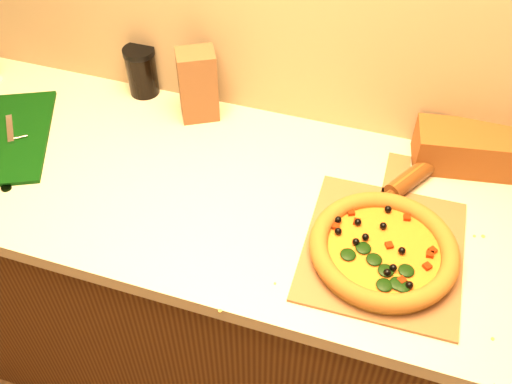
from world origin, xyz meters
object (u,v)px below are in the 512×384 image
at_px(dark_jar, 142,71).
at_px(pizza_peel, 384,244).
at_px(pizza, 383,249).
at_px(rolling_pin, 420,171).

bearing_deg(dark_jar, pizza_peel, -25.28).
distance_m(pizza, rolling_pin, 0.29).
bearing_deg(pizza_peel, rolling_pin, 77.47).
xyz_separation_m(pizza, dark_jar, (-0.77, 0.40, 0.04)).
height_order(rolling_pin, dark_jar, dark_jar).
height_order(pizza, dark_jar, dark_jar).
height_order(pizza_peel, pizza, pizza).
relative_size(pizza, dark_jar, 2.23).
xyz_separation_m(pizza, rolling_pin, (0.05, 0.28, -0.01)).
bearing_deg(dark_jar, rolling_pin, -8.17).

